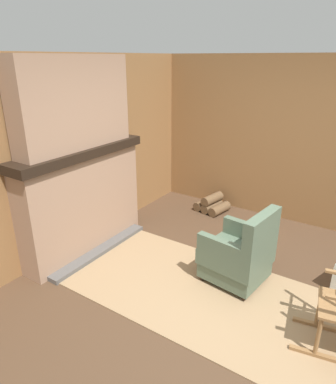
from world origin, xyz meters
name	(u,v)px	position (x,y,z in m)	size (l,w,h in m)	color
ground_plane	(239,307)	(0.00, 0.00, 0.00)	(14.00, 14.00, 0.00)	#4C3523
wood_panel_wall_left	(68,157)	(-2.39, 0.00, 1.23)	(0.06, 5.33, 2.47)	olive
wood_panel_wall_back	(312,145)	(0.03, 2.39, 1.23)	(5.33, 0.09, 2.47)	olive
fireplace_hearth	(84,201)	(-2.18, 0.00, 0.69)	(0.55, 1.88, 1.39)	#9E7A60
chimney_breast	(73,103)	(-2.19, 0.00, 1.92)	(0.30, 1.57, 1.06)	#9E7A60
area_rug	(200,291)	(-0.46, 0.00, 0.01)	(3.31, 1.54, 0.01)	#997A56
armchair	(239,255)	(-0.19, 0.41, 0.34)	(0.75, 0.71, 0.92)	#516651
firewood_stack	(212,204)	(-1.32, 2.00, 0.11)	(0.54, 0.50, 0.29)	brown
oil_lamp_vase	(56,145)	(-2.23, -0.29, 1.47)	(0.10, 0.10, 0.24)	silver
storage_case	(107,134)	(-2.23, 0.55, 1.45)	(0.14, 0.27, 0.12)	brown
decorative_plate_on_mantel	(80,135)	(-2.25, 0.10, 1.52)	(0.07, 0.26, 0.26)	#336093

